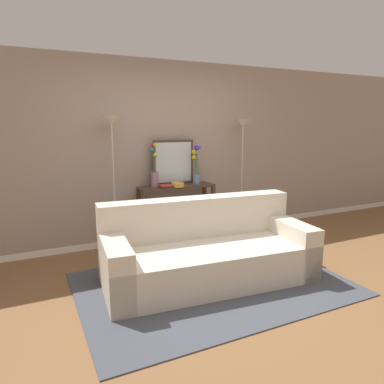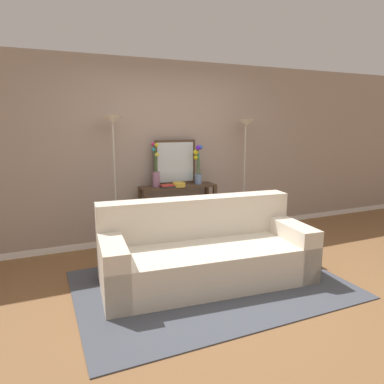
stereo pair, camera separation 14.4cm
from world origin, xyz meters
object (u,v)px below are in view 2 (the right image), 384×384
at_px(floor_lamp_right, 245,145).
at_px(wall_mirror, 175,162).
at_px(vase_tall_flowers, 156,172).
at_px(book_row_under_console, 164,240).
at_px(floor_lamp_left, 113,146).
at_px(couch, 205,253).
at_px(fruit_bowl, 179,184).
at_px(book_stack, 168,186).
at_px(vase_short_flowers, 198,166).
at_px(console_table, 178,205).

xyz_separation_m(floor_lamp_right, wall_mirror, (-1.07, 0.18, -0.23)).
height_order(vase_tall_flowers, book_row_under_console, vase_tall_flowers).
bearing_deg(floor_lamp_left, wall_mirror, 10.86).
bearing_deg(book_row_under_console, floor_lamp_left, -176.06).
bearing_deg(couch, fruit_bowl, 81.78).
xyz_separation_m(floor_lamp_left, book_stack, (0.72, -0.04, -0.57)).
bearing_deg(vase_tall_flowers, vase_short_flowers, -2.45).
relative_size(couch, console_table, 2.14).
xyz_separation_m(couch, book_stack, (0.01, 1.21, 0.56)).
height_order(vase_short_flowers, book_stack, vase_short_flowers).
height_order(floor_lamp_left, book_row_under_console, floor_lamp_left).
relative_size(floor_lamp_left, book_stack, 8.79).
bearing_deg(console_table, vase_short_flowers, -0.54).
relative_size(fruit_bowl, book_row_under_console, 0.42).
xyz_separation_m(console_table, wall_mirror, (0.01, 0.13, 0.60)).
relative_size(floor_lamp_right, wall_mirror, 2.77).
xyz_separation_m(couch, floor_lamp_left, (-0.71, 1.25, 1.12)).
relative_size(floor_lamp_left, fruit_bowl, 9.92).
relative_size(couch, book_stack, 11.35).
xyz_separation_m(couch, vase_short_flowers, (0.51, 1.29, 0.80)).
distance_m(wall_mirror, book_stack, 0.42).
height_order(floor_lamp_left, floor_lamp_right, floor_lamp_left).
xyz_separation_m(fruit_bowl, book_stack, (-0.17, 0.01, -0.01)).
relative_size(vase_tall_flowers, vase_short_flowers, 1.09).
xyz_separation_m(couch, vase_tall_flowers, (-0.12, 1.32, 0.75)).
height_order(wall_mirror, book_row_under_console, wall_mirror).
distance_m(floor_lamp_left, floor_lamp_right, 1.99).
distance_m(fruit_bowl, book_stack, 0.17).
height_order(couch, floor_lamp_left, floor_lamp_left).
relative_size(floor_lamp_left, vase_tall_flowers, 2.93).
bearing_deg(vase_short_flowers, wall_mirror, 156.06).
bearing_deg(vase_tall_flowers, console_table, -4.31).
bearing_deg(vase_short_flowers, floor_lamp_right, -3.26).
height_order(floor_lamp_left, vase_short_flowers, floor_lamp_left).
distance_m(console_table, floor_lamp_left, 1.26).
bearing_deg(floor_lamp_right, book_stack, -178.38).
bearing_deg(book_row_under_console, couch, -88.39).
relative_size(console_table, book_row_under_console, 2.50).
bearing_deg(console_table, couch, -98.62).
bearing_deg(fruit_bowl, book_row_under_console, 156.30).
bearing_deg(couch, floor_lamp_left, 119.77).
bearing_deg(fruit_bowl, couch, -98.22).
bearing_deg(floor_lamp_left, floor_lamp_right, 0.00).
bearing_deg(fruit_bowl, floor_lamp_right, 2.37).
distance_m(couch, floor_lamp_left, 1.82).
height_order(vase_tall_flowers, vase_short_flowers, vase_tall_flowers).
bearing_deg(fruit_bowl, book_stack, 176.63).
xyz_separation_m(book_stack, book_row_under_console, (-0.04, 0.08, -0.81)).
distance_m(floor_lamp_right, book_stack, 1.38).
relative_size(console_table, vase_tall_flowers, 1.77).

